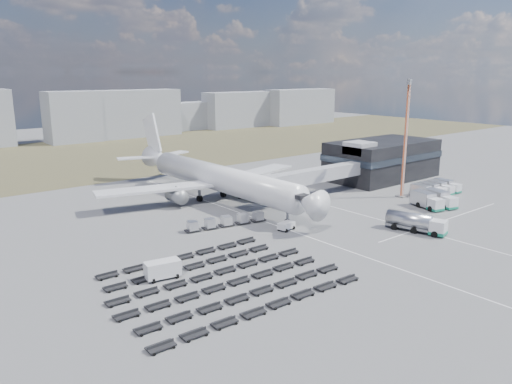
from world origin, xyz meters
TOP-DOWN VIEW (x-y plane):
  - ground at (0.00, 0.00)m, footprint 420.00×420.00m
  - grass_strip at (0.00, 110.00)m, footprint 420.00×90.00m
  - lane_markings at (9.77, 3.00)m, footprint 47.12×110.00m
  - terminal at (47.77, 23.96)m, footprint 30.40×16.40m
  - jet_bridge at (15.90, 20.42)m, footprint 30.30×3.80m
  - airliner at (0.00, 32.38)m, footprint 51.59×64.53m
  - skyline at (-12.90, 148.86)m, footprint 311.41×26.44m
  - fuel_tanker at (14.86, -8.50)m, footprint 5.17×10.81m
  - pushback_tug at (-2.37, 6.74)m, footprint 3.44×2.34m
  - utility_van at (-30.20, 1.48)m, footprint 5.11×2.95m
  - catering_truck at (6.41, 28.17)m, footprint 3.42×6.78m
  - service_trucks_near at (32.27, -1.30)m, footprint 8.08×8.96m
  - service_trucks_far at (42.80, 4.60)m, footprint 11.66×6.52m
  - uld_row at (-9.45, 15.23)m, footprint 16.05×4.57m
  - baggage_dollies at (-24.94, -4.53)m, footprint 32.36×23.32m
  - floodlight_mast at (34.65, 8.23)m, footprint 2.49×2.03m

SIDE VIEW (x-z plane):
  - ground at x=0.00m, z-range 0.00..0.00m
  - grass_strip at x=0.00m, z-range 0.00..0.01m
  - lane_markings at x=9.77m, z-range 0.00..0.01m
  - baggage_dollies at x=-24.94m, z-range 0.00..0.72m
  - pushback_tug at x=-2.37m, z-range 0.00..1.44m
  - uld_row at x=-9.45m, z-range 0.17..1.93m
  - utility_van at x=-30.20m, z-range 0.00..2.53m
  - service_trucks_far at x=42.80m, z-range 0.11..2.69m
  - catering_truck at x=6.41m, z-range 0.03..3.02m
  - service_trucks_near at x=32.27m, z-range 0.13..3.18m
  - fuel_tanker at x=14.86m, z-range 0.00..3.39m
  - jet_bridge at x=15.90m, z-range 1.53..8.58m
  - terminal at x=47.77m, z-range -0.25..10.75m
  - airliner at x=0.00m, z-range -3.52..14.10m
  - skyline at x=-12.90m, z-range -2.71..21.88m
  - floodlight_mast at x=34.65m, z-range 0.03..26.32m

